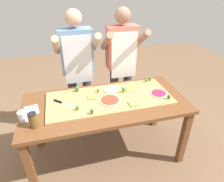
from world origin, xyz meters
The scene contains 26 objects.
ground_plane centered at (0.00, 0.00, 0.00)m, with size 8.00×8.00×0.00m, color brown.
prep_table centered at (0.00, 0.00, 0.69)m, with size 1.79×0.84×0.79m.
cutting_board centered at (0.06, 0.05, 0.80)m, with size 1.38×0.58×0.02m, color tan.
chefs_knife centered at (-0.47, 0.07, 0.81)m, with size 0.22×0.21×0.02m.
pizza_whole_tomato_red centered at (0.04, -0.02, 0.81)m, with size 0.24×0.24×0.02m.
pizza_whole_pesto_green centered at (0.39, 0.18, 0.81)m, with size 0.24×0.24×0.02m.
pizza_whole_cheese_artichoke centered at (0.12, 0.20, 0.81)m, with size 0.19×0.19×0.02m.
pizza_whole_beet_magenta centered at (0.62, -0.03, 0.81)m, with size 0.20×0.20×0.02m.
pizza_slice_near_left centered at (-0.13, 0.08, 0.81)m, with size 0.09×0.09×0.01m, color #899E4C.
pizza_slice_near_right centered at (0.27, -0.15, 0.81)m, with size 0.10×0.10×0.01m, color #899E4C.
broccoli_floret_back_left centered at (-0.04, 0.18, 0.84)m, with size 0.03×0.03×0.05m.
broccoli_floret_front_mid centered at (-0.27, 0.27, 0.84)m, with size 0.05×0.05×0.06m.
broccoli_floret_back_right centered at (0.68, -0.16, 0.84)m, with size 0.04×0.04×0.05m.
broccoli_floret_front_left centered at (-0.18, -0.20, 0.84)m, with size 0.04×0.04×0.06m.
broccoli_floret_center_right centered at (0.66, 0.29, 0.84)m, with size 0.04×0.04×0.05m.
broccoli_floret_center_left centered at (-0.31, -0.10, 0.84)m, with size 0.04×0.04×0.05m.
broccoli_floret_front_right centered at (0.24, 0.11, 0.85)m, with size 0.04×0.04×0.06m.
broccoli_floret_back_mid centered at (0.60, 0.28, 0.83)m, with size 0.03×0.03×0.05m.
cheese_crumble_a centered at (0.05, 0.30, 0.82)m, with size 0.02×0.02×0.02m, color silver.
cheese_crumble_b centered at (0.47, -0.05, 0.82)m, with size 0.02×0.02×0.02m, color white.
cheese_crumble_c centered at (0.00, 0.17, 0.81)m, with size 0.01×0.01×0.01m, color silver.
flour_cup centered at (-0.83, -0.10, 0.83)m, with size 0.09×0.09×0.10m.
sauce_jar centered at (-0.72, -0.23, 0.86)m, with size 0.08×0.08×0.15m.
recipe_note centered at (-0.77, 0.05, 0.79)m, with size 0.14×0.18×0.00m, color white.
cook_left centered at (-0.21, 0.62, 1.00)m, with size 0.54×0.39×1.67m.
cook_right centered at (0.38, 0.62, 1.00)m, with size 0.54×0.39×1.67m.
Camera 1 is at (-0.40, -1.75, 1.99)m, focal length 31.48 mm.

